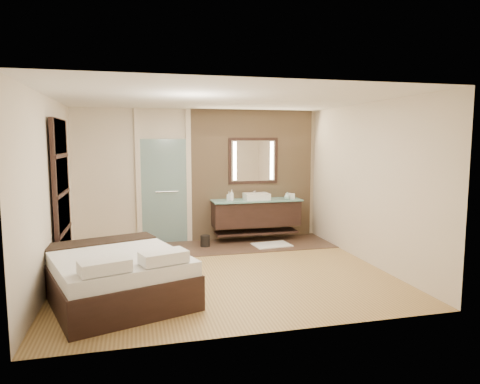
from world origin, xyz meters
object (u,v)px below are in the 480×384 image
object	(u,v)px
vanity	(256,213)
waste_bin	(205,241)
mirror_unit	(253,161)
bed	(116,275)

from	to	relation	value
vanity	waste_bin	bearing A→B (deg)	-166.11
mirror_unit	waste_bin	bearing A→B (deg)	-155.25
mirror_unit	waste_bin	size ratio (longest dim) A/B	4.62
vanity	waste_bin	world-z (taller)	vanity
vanity	mirror_unit	size ratio (longest dim) A/B	1.75
mirror_unit	bed	distance (m)	4.21
bed	waste_bin	bearing A→B (deg)	38.83
bed	waste_bin	world-z (taller)	bed
mirror_unit	bed	bearing A→B (deg)	-132.25
mirror_unit	bed	size ratio (longest dim) A/B	0.45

